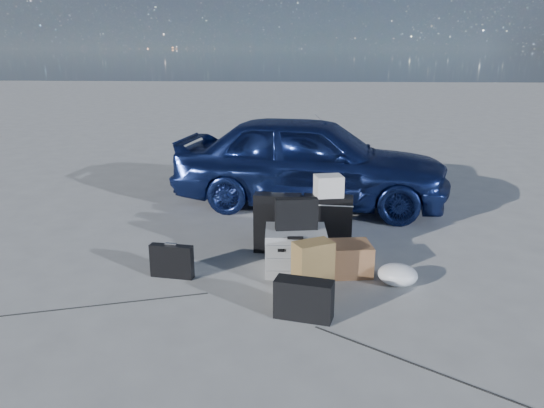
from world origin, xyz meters
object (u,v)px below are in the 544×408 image
at_px(car, 311,161).
at_px(duffel_bag, 297,226).
at_px(suitcase_right, 328,224).
at_px(cardboard_box, 349,259).
at_px(pelican_case, 296,250).
at_px(briefcase, 172,261).
at_px(suitcase_left, 277,223).

height_order(car, duffel_bag, car).
bearing_deg(suitcase_right, cardboard_box, -66.83).
bearing_deg(cardboard_box, pelican_case, 175.61).
bearing_deg(briefcase, cardboard_box, 14.87).
height_order(car, suitcase_left, car).
height_order(briefcase, duffel_bag, duffel_bag).
bearing_deg(briefcase, duffel_bag, 50.25).
xyz_separation_m(pelican_case, suitcase_left, (-0.19, 0.47, 0.10)).
relative_size(suitcase_left, duffel_bag, 0.85).
relative_size(car, suitcase_left, 5.81).
height_order(car, briefcase, car).
height_order(pelican_case, duffel_bag, pelican_case).
height_order(pelican_case, cardboard_box, pelican_case).
bearing_deg(duffel_bag, suitcase_right, -37.86).
distance_m(suitcase_right, cardboard_box, 0.59).
distance_m(suitcase_left, suitcase_right, 0.51).
distance_m(car, suitcase_left, 1.76).
xyz_separation_m(suitcase_right, duffel_bag, (-0.31, 0.28, -0.11)).
distance_m(car, cardboard_box, 2.29).
bearing_deg(car, suitcase_right, -165.52).
bearing_deg(cardboard_box, suitcase_right, 108.39).
bearing_deg(suitcase_right, suitcase_left, -171.92).
xyz_separation_m(pelican_case, briefcase, (-1.11, -0.22, -0.05)).
bearing_deg(suitcase_left, suitcase_right, 8.03).
relative_size(suitcase_left, cardboard_box, 1.57).
relative_size(car, cardboard_box, 9.10).
bearing_deg(pelican_case, briefcase, -171.62).
bearing_deg(cardboard_box, suitcase_left, 143.26).
relative_size(briefcase, suitcase_left, 0.65).
bearing_deg(duffel_bag, pelican_case, -86.27).
bearing_deg(pelican_case, suitcase_left, 109.45).
relative_size(pelican_case, suitcase_left, 0.92).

